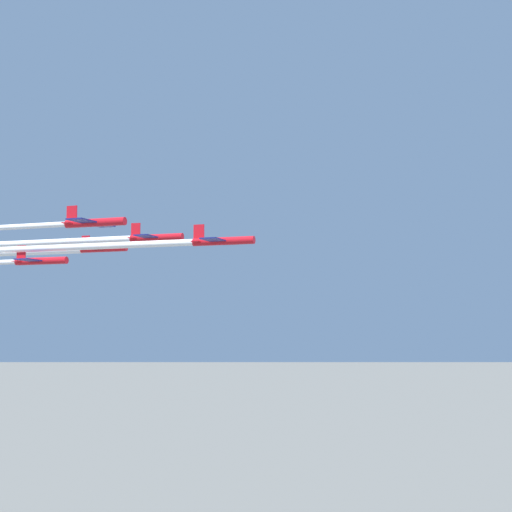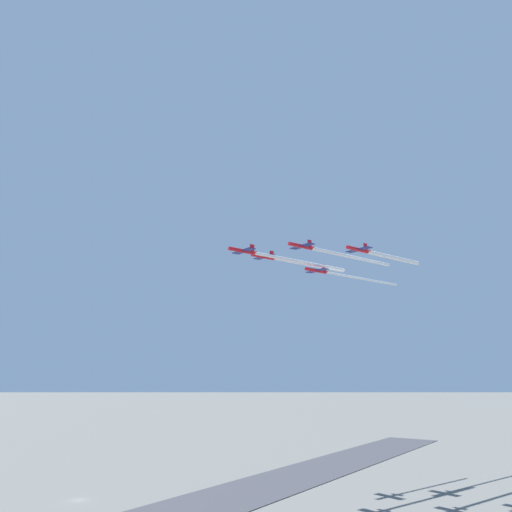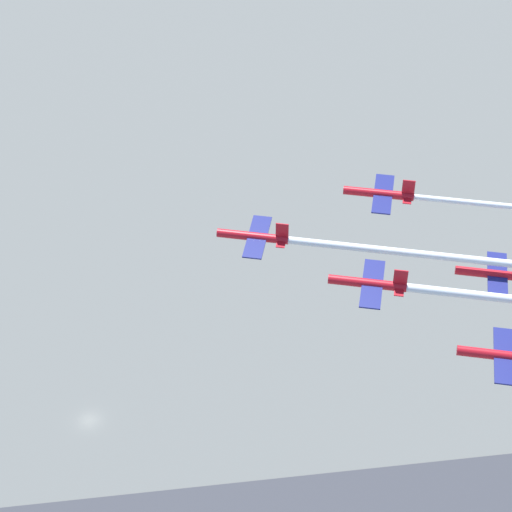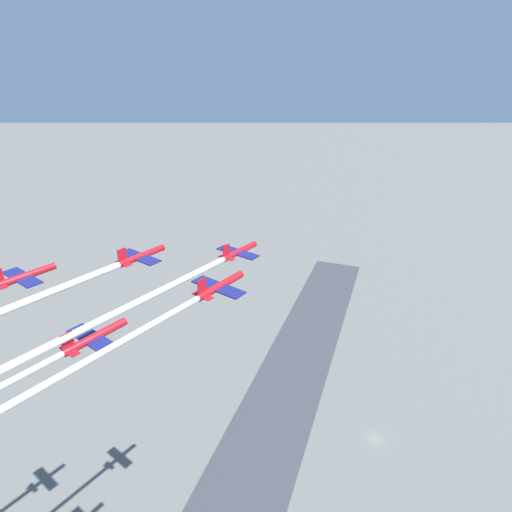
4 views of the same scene
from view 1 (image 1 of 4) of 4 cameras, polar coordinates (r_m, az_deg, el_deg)
jet_0 at (r=106.52m, az=-2.82°, el=1.22°), size 9.15×9.33×3.28m
jet_1 at (r=122.13m, az=-8.12°, el=1.48°), size 9.15×9.33×3.28m
jet_2 at (r=105.84m, az=-12.91°, el=2.64°), size 9.15×9.33×3.28m
jet_3 at (r=138.26m, az=-12.22°, el=0.57°), size 9.15×9.33×3.28m
jet_4 at (r=122.27m, az=-16.95°, el=-0.37°), size 9.15×9.33×3.28m
smoke_trail_0 at (r=118.53m, az=-14.27°, el=0.70°), size 22.51×36.43×1.02m
smoke_trail_1 at (r=135.15m, az=-17.32°, el=1.00°), size 21.47×34.64×1.10m
smoke_trail_3 at (r=148.81m, az=-18.29°, el=0.30°), size 15.65×24.71×1.39m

